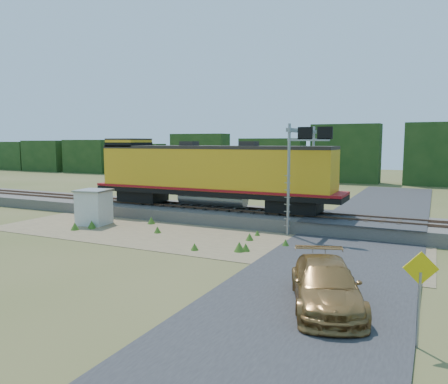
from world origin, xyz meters
The scene contains 12 objects.
ground centered at (0.00, 0.00, 0.00)m, with size 140.00×140.00×0.00m, color #475123.
ballast centered at (0.00, 6.00, 0.40)m, with size 70.00×5.00×0.80m, color slate.
rails centered at (0.00, 6.00, 0.88)m, with size 70.00×1.54×0.16m.
dirt_shoulder centered at (-2.00, 0.50, 0.01)m, with size 26.00×8.00×0.03m, color #8C7754.
road centered at (7.00, 0.74, 0.09)m, with size 7.00×66.00×0.86m.
tree_line_north centered at (0.00, 38.00, 3.07)m, with size 130.00×3.00×6.50m.
weed_clumps centered at (-3.50, 0.10, 0.00)m, with size 15.00×6.20×0.56m, color #3B651C, non-canonical shape.
locomotive centered at (-3.74, 6.00, 3.33)m, with size 18.63×2.84×4.81m.
shed centered at (-9.63, 0.73, 1.20)m, with size 2.28×2.28×2.36m.
signal_gantry centered at (3.35, 5.35, 4.96)m, with size 2.61×6.20×6.58m.
road_sign centered at (10.53, -8.95, 1.68)m, with size 0.89×0.31×2.66m.
car centered at (7.64, -7.11, 0.77)m, with size 2.15×5.30×1.54m, color olive.
Camera 1 is at (10.75, -21.33, 5.54)m, focal length 35.00 mm.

